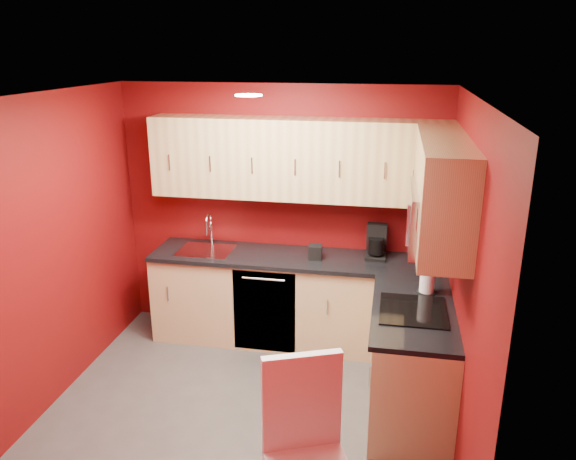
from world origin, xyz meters
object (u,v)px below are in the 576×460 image
(paper_towel, at_px, (427,277))
(coffee_maker, at_px, (376,242))
(microwave, at_px, (437,218))
(sink, at_px, (206,246))
(napkin_holder, at_px, (315,252))

(paper_towel, bearing_deg, coffee_maker, 121.10)
(microwave, height_order, paper_towel, microwave)
(coffee_maker, bearing_deg, microwave, -67.66)
(sink, bearing_deg, napkin_holder, -2.36)
(microwave, bearing_deg, paper_towel, 90.17)
(microwave, relative_size, sink, 1.46)
(microwave, distance_m, napkin_holder, 1.54)
(sink, bearing_deg, coffee_maker, 3.05)
(coffee_maker, distance_m, napkin_holder, 0.58)
(microwave, relative_size, napkin_holder, 5.64)
(microwave, bearing_deg, sink, 154.40)
(napkin_holder, distance_m, paper_towel, 1.17)
(sink, xyz_separation_m, napkin_holder, (1.09, -0.04, 0.03))
(sink, relative_size, coffee_maker, 1.64)
(microwave, bearing_deg, coffee_maker, 111.95)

